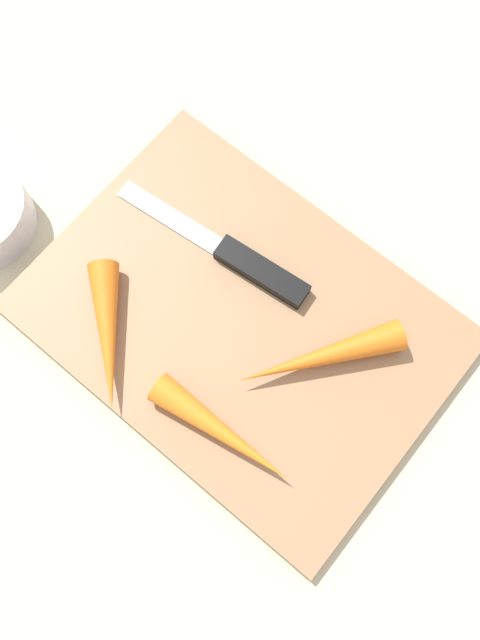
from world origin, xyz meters
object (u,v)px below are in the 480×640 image
carrot_longest (320,357)px  carrot_medium (222,432)px  cutting_board (240,322)px  knife (249,264)px  carrot_shortest (107,335)px

carrot_longest → carrot_medium: bearing=20.9°
cutting_board → knife: (0.03, -0.04, 0.01)m
knife → carrot_shortest: carrot_shortest is taller
cutting_board → carrot_shortest: bearing=48.4°
carrot_medium → cutting_board: bearing=116.5°
cutting_board → carrot_longest: (-0.08, -0.01, 0.02)m
carrot_longest → carrot_shortest: 0.18m
carrot_medium → carrot_longest: bearing=72.1°
cutting_board → carrot_longest: 0.08m
carrot_longest → carrot_shortest: same height
knife → carrot_medium: bearing=114.7°
carrot_medium → carrot_shortest: bearing=175.1°
cutting_board → carrot_longest: bearing=-169.1°
cutting_board → knife: knife is taller
carrot_medium → carrot_shortest: (0.13, -0.00, 0.00)m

